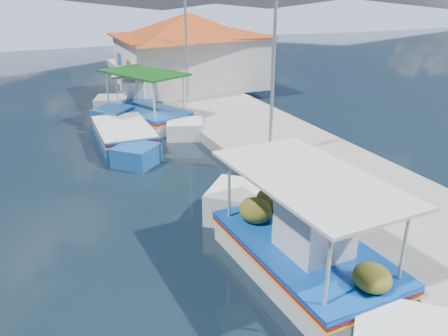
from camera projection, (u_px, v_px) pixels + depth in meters
name	position (u px, v px, depth m)	size (l,w,h in m)	color
ground	(167.00, 216.00, 13.75)	(160.00, 160.00, 0.00)	black
quay	(252.00, 130.00, 20.95)	(5.00, 44.00, 0.50)	#A3A099
bollards	(216.00, 132.00, 19.37)	(0.20, 17.20, 0.30)	#A5A8AD
main_caique	(302.00, 251.00, 10.96)	(2.76, 8.60, 2.84)	white
caique_green_canopy	(147.00, 116.00, 22.42)	(4.33, 7.08, 2.91)	white
caique_blue_hull	(123.00, 136.00, 19.77)	(2.25, 7.19, 1.28)	#194F9A
caique_far	(135.00, 102.00, 25.04)	(3.20, 6.52, 2.38)	white
harbor_building	(190.00, 49.00, 27.74)	(10.49, 10.49, 4.40)	white
lamp_post_near	(271.00, 66.00, 15.68)	(1.21, 0.14, 6.00)	#A5A8AD
lamp_post_far	(184.00, 39.00, 23.31)	(1.21, 0.14, 6.00)	#A5A8AD
mountain_ridge	(91.00, 17.00, 62.90)	(171.40, 96.00, 5.50)	slate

